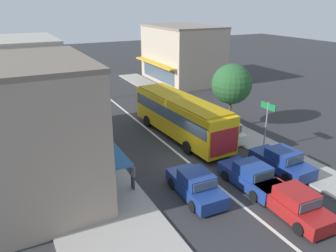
# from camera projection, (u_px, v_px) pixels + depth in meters

# --- Properties ---
(ground_plane) EXTENTS (140.00, 140.00, 0.00)m
(ground_plane) POSITION_uv_depth(u_px,v_px,m) (188.00, 162.00, 22.14)
(ground_plane) COLOR #2D2D30
(lane_centre_line) EXTENTS (0.20, 28.00, 0.01)m
(lane_centre_line) POSITION_uv_depth(u_px,v_px,m) (162.00, 141.00, 25.46)
(lane_centre_line) COLOR silver
(lane_centre_line) RESTS_ON ground
(sidewalk_left) EXTENTS (5.20, 44.00, 0.14)m
(sidewalk_left) POSITION_uv_depth(u_px,v_px,m) (68.00, 147.00, 24.20)
(sidewalk_left) COLOR #A39E96
(sidewalk_left) RESTS_ON ground
(kerb_right) EXTENTS (2.80, 44.00, 0.12)m
(kerb_right) POSITION_uv_depth(u_px,v_px,m) (213.00, 120.00, 29.75)
(kerb_right) COLOR #A39E96
(kerb_right) RESTS_ON ground
(shopfront_corner_near) EXTENTS (8.92, 8.36, 7.55)m
(shopfront_corner_near) POSITION_uv_depth(u_px,v_px,m) (15.00, 135.00, 16.66)
(shopfront_corner_near) COLOR gray
(shopfront_corner_near) RESTS_ON ground
(shopfront_mid_block) EXTENTS (8.31, 7.06, 7.84)m
(shopfront_mid_block) POSITION_uv_depth(u_px,v_px,m) (7.00, 96.00, 23.13)
(shopfront_mid_block) COLOR silver
(shopfront_mid_block) RESTS_ON ground
(building_right_far) EXTENTS (8.10, 11.17, 7.26)m
(building_right_far) POSITION_uv_depth(u_px,v_px,m) (182.00, 54.00, 43.46)
(building_right_far) COLOR #B2A38E
(building_right_far) RESTS_ON ground
(city_bus) EXTENTS (3.12, 10.97, 3.23)m
(city_bus) POSITION_uv_depth(u_px,v_px,m) (180.00, 114.00, 25.60)
(city_bus) COLOR yellow
(city_bus) RESTS_ON ground
(sedan_queue_far_back) EXTENTS (2.02, 4.26, 1.47)m
(sedan_queue_far_back) POSITION_uv_depth(u_px,v_px,m) (196.00, 185.00, 18.04)
(sedan_queue_far_back) COLOR navy
(sedan_queue_far_back) RESTS_ON ground
(sedan_queue_gap_filler) EXTENTS (2.03, 4.27, 1.47)m
(sedan_queue_gap_filler) POSITION_uv_depth(u_px,v_px,m) (294.00, 204.00, 16.38)
(sedan_queue_gap_filler) COLOR maroon
(sedan_queue_gap_filler) RESTS_ON ground
(sedan_behind_bus_mid) EXTENTS (1.94, 4.22, 1.47)m
(sedan_behind_bus_mid) POSITION_uv_depth(u_px,v_px,m) (251.00, 176.00, 18.94)
(sedan_behind_bus_mid) COLOR navy
(sedan_behind_bus_mid) RESTS_ON ground
(parked_sedan_kerb_front) EXTENTS (1.99, 4.25, 1.47)m
(parked_sedan_kerb_front) POSITION_uv_depth(u_px,v_px,m) (282.00, 161.00, 20.73)
(parked_sedan_kerb_front) COLOR navy
(parked_sedan_kerb_front) RESTS_ON ground
(parked_hatchback_kerb_second) EXTENTS (1.91, 3.75, 1.54)m
(parked_hatchback_kerb_second) POSITION_uv_depth(u_px,v_px,m) (225.00, 131.00, 25.39)
(parked_hatchback_kerb_second) COLOR silver
(parked_hatchback_kerb_second) RESTS_ON ground
(traffic_light_downstreet) EXTENTS (0.32, 0.24, 4.20)m
(traffic_light_downstreet) POSITION_uv_depth(u_px,v_px,m) (71.00, 76.00, 33.97)
(traffic_light_downstreet) COLOR gray
(traffic_light_downstreet) RESTS_ON ground
(directional_road_sign) EXTENTS (0.10, 1.40, 3.60)m
(directional_road_sign) POSITION_uv_depth(u_px,v_px,m) (267.00, 115.00, 23.03)
(directional_road_sign) COLOR gray
(directional_road_sign) RESTS_ON ground
(street_tree_right) EXTENTS (3.30, 3.30, 5.49)m
(street_tree_right) POSITION_uv_depth(u_px,v_px,m) (232.00, 84.00, 26.69)
(street_tree_right) COLOR brown
(street_tree_right) RESTS_ON ground
(pedestrian_with_handbag_near) EXTENTS (0.56, 0.55, 1.63)m
(pedestrian_with_handbag_near) POSITION_uv_depth(u_px,v_px,m) (107.00, 146.00, 21.91)
(pedestrian_with_handbag_near) COLOR #333338
(pedestrian_with_handbag_near) RESTS_ON sidewalk_left
(pedestrian_browsing_midblock) EXTENTS (0.22, 0.57, 1.63)m
(pedestrian_browsing_midblock) POSITION_uv_depth(u_px,v_px,m) (133.00, 174.00, 18.40)
(pedestrian_browsing_midblock) COLOR #333338
(pedestrian_browsing_midblock) RESTS_ON sidewalk_left
(pedestrian_far_walker) EXTENTS (0.51, 0.37, 1.63)m
(pedestrian_far_walker) POSITION_uv_depth(u_px,v_px,m) (76.00, 106.00, 30.21)
(pedestrian_far_walker) COLOR #4C4742
(pedestrian_far_walker) RESTS_ON sidewalk_left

